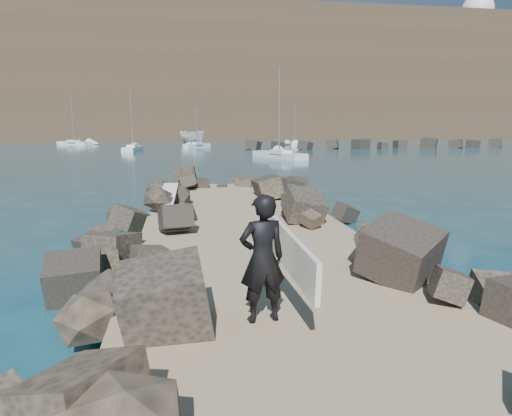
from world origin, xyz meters
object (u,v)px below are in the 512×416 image
(surfboard_resting, at_px, (169,197))
(radome, at_px, (477,16))
(boat_imported, at_px, (193,137))
(sailboat_a, at_px, (133,149))
(surfer_with_board, at_px, (266,258))

(surfboard_resting, bearing_deg, radome, 57.65)
(boat_imported, height_order, sailboat_a, sailboat_a)
(radome, bearing_deg, surfer_with_board, -124.78)
(surfer_with_board, relative_size, radome, 0.14)
(boat_imported, bearing_deg, surfboard_resting, -127.88)
(surfer_with_board, xyz_separation_m, sailboat_a, (-7.79, 58.98, -1.25))
(surfer_with_board, height_order, radome, radome)
(radome, bearing_deg, boat_imported, -146.62)
(sailboat_a, bearing_deg, surfboard_resting, -82.94)
(surfboard_resting, relative_size, surfer_with_board, 0.87)
(boat_imported, xyz_separation_m, sailboat_a, (-8.91, -23.57, -1.01))
(surfboard_resting, distance_m, surfer_with_board, 10.09)
(boat_imported, relative_size, radome, 0.40)
(radome, xyz_separation_m, sailboat_a, (-112.54, -91.87, -41.82))
(boat_imported, bearing_deg, sailboat_a, -146.34)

